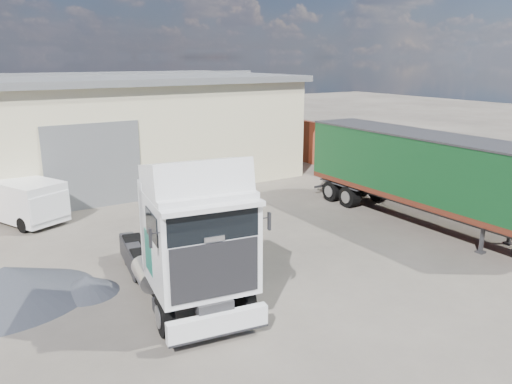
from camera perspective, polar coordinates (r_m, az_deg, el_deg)
ground at (r=14.43m, az=0.90°, el=-10.31°), size 120.00×120.00×0.00m
brick_boundary_wall at (r=25.64m, az=15.31°, el=3.47°), size 0.35×26.00×2.50m
tractor_unit at (r=12.61m, az=-7.48°, el=-5.84°), size 3.14×6.34×4.07m
box_trailer at (r=19.99m, az=18.22°, el=2.56°), size 2.28×10.42×3.46m
panel_van at (r=21.34m, az=-25.30°, el=-0.82°), size 3.22×4.42×1.68m
gravel_heap at (r=14.77m, az=-26.96°, el=-9.53°), size 6.01×5.45×0.96m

